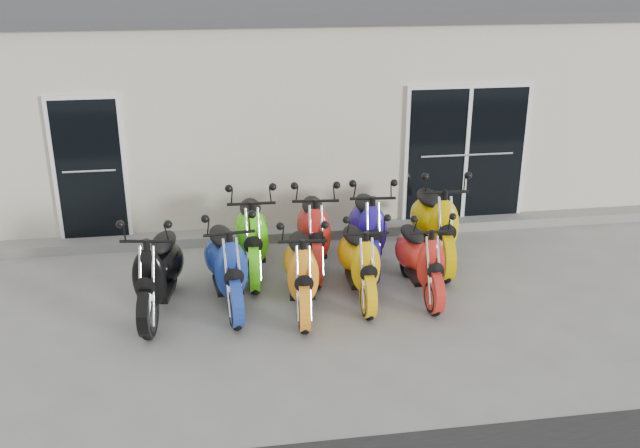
# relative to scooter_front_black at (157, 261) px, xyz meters

# --- Properties ---
(ground) EXTENTS (80.00, 80.00, 0.00)m
(ground) POSITION_rel_scooter_front_black_xyz_m (2.13, 0.20, -0.70)
(ground) COLOR gray
(ground) RESTS_ON ground
(building) EXTENTS (14.00, 6.00, 3.20)m
(building) POSITION_rel_scooter_front_black_xyz_m (2.13, 5.40, 0.90)
(building) COLOR beige
(building) RESTS_ON ground
(roof_cap) EXTENTS (14.20, 6.20, 0.16)m
(roof_cap) POSITION_rel_scooter_front_black_xyz_m (2.13, 5.40, 2.58)
(roof_cap) COLOR #3F3F42
(roof_cap) RESTS_ON building
(front_step) EXTENTS (14.00, 0.40, 0.15)m
(front_step) POSITION_rel_scooter_front_black_xyz_m (2.13, 2.22, -0.62)
(front_step) COLOR gray
(front_step) RESTS_ON ground
(door_left) EXTENTS (1.07, 0.08, 2.22)m
(door_left) POSITION_rel_scooter_front_black_xyz_m (-1.07, 2.37, 0.56)
(door_left) COLOR black
(door_left) RESTS_ON front_step
(door_right) EXTENTS (2.02, 0.08, 2.22)m
(door_right) POSITION_rel_scooter_front_black_xyz_m (4.73, 2.37, 0.56)
(door_right) COLOR black
(door_right) RESTS_ON front_step
(scooter_front_black) EXTENTS (0.97, 1.98, 1.40)m
(scooter_front_black) POSITION_rel_scooter_front_black_xyz_m (0.00, 0.00, 0.00)
(scooter_front_black) COLOR black
(scooter_front_black) RESTS_ON ground
(scooter_front_blue) EXTENTS (0.90, 1.98, 1.41)m
(scooter_front_blue) POSITION_rel_scooter_front_black_xyz_m (0.83, 0.08, 0.01)
(scooter_front_blue) COLOR navy
(scooter_front_blue) RESTS_ON ground
(scooter_front_orange_a) EXTENTS (0.79, 1.85, 1.33)m
(scooter_front_orange_a) POSITION_rel_scooter_front_black_xyz_m (1.74, -0.17, -0.03)
(scooter_front_orange_a) COLOR orange
(scooter_front_orange_a) RESTS_ON ground
(scooter_front_orange_b) EXTENTS (0.66, 1.76, 1.29)m
(scooter_front_orange_b) POSITION_rel_scooter_front_black_xyz_m (2.52, 0.02, -0.05)
(scooter_front_orange_b) COLOR #F3B508
(scooter_front_orange_b) RESTS_ON ground
(scooter_front_red) EXTENTS (0.66, 1.73, 1.27)m
(scooter_front_red) POSITION_rel_scooter_front_black_xyz_m (3.32, -0.01, -0.07)
(scooter_front_red) COLOR red
(scooter_front_red) RESTS_ON ground
(scooter_back_green) EXTENTS (0.78, 1.99, 1.46)m
(scooter_back_green) POSITION_rel_scooter_front_black_xyz_m (1.21, 1.01, 0.03)
(scooter_back_green) COLOR #52E813
(scooter_back_green) RESTS_ON ground
(scooter_back_red) EXTENTS (0.89, 2.00, 1.43)m
(scooter_back_red) POSITION_rel_scooter_front_black_xyz_m (2.08, 1.02, 0.02)
(scooter_back_red) COLOR red
(scooter_back_red) RESTS_ON ground
(scooter_back_blue) EXTENTS (0.90, 1.99, 1.42)m
(scooter_back_blue) POSITION_rel_scooter_front_black_xyz_m (2.86, 1.03, 0.01)
(scooter_back_blue) COLOR #25159D
(scooter_back_blue) RESTS_ON ground
(scooter_back_yellow) EXTENTS (0.89, 2.08, 1.50)m
(scooter_back_yellow) POSITION_rel_scooter_front_black_xyz_m (3.81, 0.98, 0.05)
(scooter_back_yellow) COLOR #DAB400
(scooter_back_yellow) RESTS_ON ground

